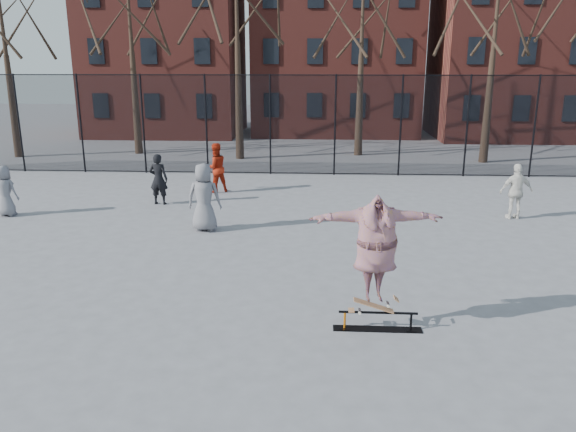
# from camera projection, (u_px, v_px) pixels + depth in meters

# --- Properties ---
(ground) EXTENTS (100.00, 100.00, 0.00)m
(ground) POSITION_uv_depth(u_px,v_px,m) (285.00, 311.00, 10.49)
(ground) COLOR slate
(skate_rail) EXTENTS (1.54, 0.24, 0.34)m
(skate_rail) POSITION_uv_depth(u_px,v_px,m) (378.00, 322.00, 9.72)
(skate_rail) COLOR black
(skate_rail) RESTS_ON ground
(skateboard) EXTENTS (0.77, 0.18, 0.09)m
(skateboard) POSITION_uv_depth(u_px,v_px,m) (373.00, 309.00, 9.66)
(skateboard) COLOR #9D673F
(skateboard) RESTS_ON skate_rail
(skater) EXTENTS (2.32, 0.90, 1.84)m
(skater) POSITION_uv_depth(u_px,v_px,m) (376.00, 256.00, 9.40)
(skater) COLOR #5D327D
(skater) RESTS_ON skateboard
(bystander_grey) EXTENTS (0.79, 0.56, 1.53)m
(bystander_grey) POSITION_uv_depth(u_px,v_px,m) (5.00, 191.00, 16.69)
(bystander_grey) COLOR slate
(bystander_grey) RESTS_ON ground
(bystander_black) EXTENTS (0.64, 0.45, 1.65)m
(bystander_black) POSITION_uv_depth(u_px,v_px,m) (159.00, 179.00, 18.05)
(bystander_black) COLOR black
(bystander_black) RESTS_ON ground
(bystander_red) EXTENTS (1.06, 1.01, 1.74)m
(bystander_red) POSITION_uv_depth(u_px,v_px,m) (216.00, 168.00, 19.71)
(bystander_red) COLOR #AC230F
(bystander_red) RESTS_ON ground
(bystander_white) EXTENTS (0.99, 0.47, 1.64)m
(bystander_white) POSITION_uv_depth(u_px,v_px,m) (516.00, 191.00, 16.38)
(bystander_white) COLOR silver
(bystander_white) RESTS_ON ground
(bystander_extra) EXTENTS (0.92, 0.61, 1.87)m
(bystander_extra) POSITION_uv_depth(u_px,v_px,m) (204.00, 197.00, 15.19)
(bystander_extra) COLOR slate
(bystander_extra) RESTS_ON ground
(fence) EXTENTS (34.03, 0.07, 4.00)m
(fence) POSITION_uv_depth(u_px,v_px,m) (305.00, 124.00, 22.44)
(fence) COLOR black
(fence) RESTS_ON ground
(rowhouses) EXTENTS (29.00, 7.00, 13.00)m
(rowhouses) POSITION_uv_depth(u_px,v_px,m) (324.00, 34.00, 33.83)
(rowhouses) COLOR maroon
(rowhouses) RESTS_ON ground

